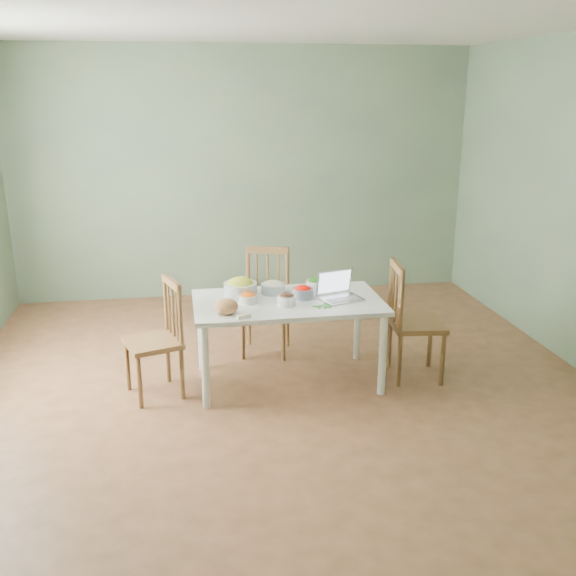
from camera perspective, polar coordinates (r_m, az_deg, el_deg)
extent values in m
cube|color=brown|center=(5.18, -0.59, -8.64)|extent=(5.00, 5.00, 0.00)
cube|color=white|center=(4.68, -0.70, 22.61)|extent=(5.00, 5.00, 0.00)
cube|color=gray|center=(7.20, -3.83, 9.93)|extent=(5.00, 0.00, 2.70)
cube|color=gray|center=(2.41, 8.83, -5.25)|extent=(5.00, 0.00, 2.70)
ellipsoid|color=tan|center=(4.73, -5.47, -1.61)|extent=(0.22, 0.22, 0.11)
cube|color=beige|center=(4.64, -3.93, -2.51)|extent=(0.11, 0.06, 0.03)
cylinder|color=tan|center=(5.34, 2.42, 0.15)|extent=(0.23, 0.23, 0.02)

